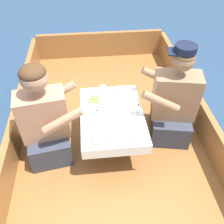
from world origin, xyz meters
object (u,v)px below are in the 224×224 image
Objects in this scene: tin_can at (103,89)px; coffee_cup_port at (137,134)px; person_port at (46,122)px; person_starboard at (173,104)px; coffee_cup_starboard at (120,91)px; sandwich at (95,99)px.

coffee_cup_port is at bearing -70.27° from tin_can.
tin_can is at bearing 28.57° from person_port.
person_port is at bearing 17.06° from person_starboard.
coffee_cup_starboard is at bearing 17.24° from person_port.
sandwich is (-0.73, 0.11, 0.03)m from person_starboard.
coffee_cup_starboard is 0.18m from tin_can.
coffee_cup_starboard is (0.69, 0.34, 0.03)m from person_port.
person_port is at bearing -151.38° from sandwich.
person_port is 0.77m from coffee_cup_starboard.
sandwich reaches higher than tin_can.
sandwich is at bearing 124.03° from coffee_cup_port.
coffee_cup_starboard reaches higher than sandwich.
coffee_cup_starboard is at bearing -13.11° from person_starboard.
person_starboard is 9.54× the size of coffee_cup_port.
sandwich is 0.57m from coffee_cup_port.
sandwich is at bearing -118.67° from tin_can.
person_starboard is at bearing -2.64° from person_port.
coffee_cup_starboard is at bearing 21.55° from sandwich.
coffee_cup_port is 1.54× the size of tin_can.
sandwich is 1.66× the size of tin_can.
person_port is 8.64× the size of sandwich.
coffee_cup_port is at bearing 52.16° from person_starboard.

